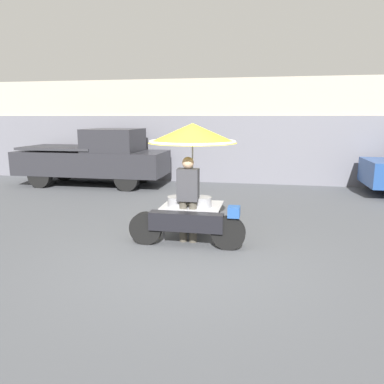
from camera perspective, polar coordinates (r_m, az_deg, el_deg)
The scene contains 5 objects.
ground_plane at distance 6.13m, azimuth -0.55°, elevation -10.09°, with size 36.00×36.00×0.00m, color #4C4F54.
shopfront_building at distance 13.83m, azimuth 6.32°, elevation 9.26°, with size 28.00×2.06×3.51m.
vendor_motorcycle_cart at distance 6.80m, azimuth -0.02°, elevation 5.81°, with size 2.06×1.62×2.13m.
vendor_person at distance 6.69m, azimuth -0.61°, elevation -0.51°, with size 0.38×0.22×1.56m.
pickup_truck at distance 12.78m, azimuth -14.45°, elevation 5.04°, with size 4.90×1.78×1.87m.
Camera 1 is at (1.14, -5.59, 2.25)m, focal length 35.00 mm.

